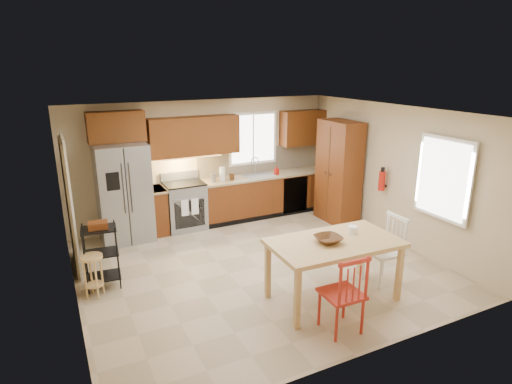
{
  "coord_description": "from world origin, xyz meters",
  "views": [
    {
      "loc": [
        -2.85,
        -5.66,
        3.2
      ],
      "look_at": [
        0.15,
        0.4,
        1.15
      ],
      "focal_mm": 30.0,
      "sensor_mm": 36.0,
      "label": 1
    }
  ],
  "objects": [
    {
      "name": "wall_right",
      "position": [
        2.75,
        0.0,
        1.25
      ],
      "size": [
        0.02,
        5.0,
        2.5
      ],
      "primitive_type": "cube",
      "color": "#CCB793",
      "rests_on": "ground"
    },
    {
      "name": "ceiling",
      "position": [
        0.0,
        0.0,
        2.5
      ],
      "size": [
        5.5,
        5.0,
        0.02
      ],
      "primitive_type": "cube",
      "color": "silver",
      "rests_on": "ground"
    },
    {
      "name": "upper_over_fridge",
      "position": [
        -1.7,
        2.33,
        2.1
      ],
      "size": [
        1.0,
        0.35,
        0.55
      ],
      "primitive_type": "cube",
      "color": "#633610",
      "rests_on": "wall_back"
    },
    {
      "name": "utility_cart",
      "position": [
        -2.35,
        0.46,
        0.48
      ],
      "size": [
        0.52,
        0.42,
        0.97
      ],
      "primitive_type": null,
      "rotation": [
        0.0,
        0.0,
        -0.1
      ],
      "color": "black",
      "rests_on": "floor"
    },
    {
      "name": "canister_wood",
      "position": [
        0.45,
        2.12,
        0.97
      ],
      "size": [
        0.1,
        0.1,
        0.14
      ],
      "primitive_type": "cylinder",
      "color": "#512D15",
      "rests_on": "base_cabinet_run"
    },
    {
      "name": "fire_extinguisher",
      "position": [
        2.63,
        0.15,
        1.1
      ],
      "size": [
        0.12,
        0.12,
        0.36
      ],
      "primitive_type": "cylinder",
      "color": "#AF160C",
      "rests_on": "wall_right"
    },
    {
      "name": "soap_bottle",
      "position": [
        1.48,
        2.1,
        1.0
      ],
      "size": [
        0.09,
        0.09,
        0.19
      ],
      "primitive_type": "imported",
      "color": "#AF160C",
      "rests_on": "base_cabinet_run"
    },
    {
      "name": "dishwasher",
      "position": [
        1.85,
        1.91,
        0.45
      ],
      "size": [
        0.6,
        0.02,
        0.78
      ],
      "primitive_type": "cube",
      "color": "black",
      "rests_on": "floor"
    },
    {
      "name": "paper_towel",
      "position": [
        0.25,
        2.15,
        1.04
      ],
      "size": [
        0.12,
        0.12,
        0.28
      ],
      "primitive_type": "cylinder",
      "color": "white",
      "rests_on": "base_cabinet_run"
    },
    {
      "name": "sink",
      "position": [
        1.1,
        2.2,
        0.86
      ],
      "size": [
        0.62,
        0.46,
        0.16
      ],
      "primitive_type": "cube",
      "color": "gray",
      "rests_on": "base_cabinet_run"
    },
    {
      "name": "dining_table",
      "position": [
        0.49,
        -1.33,
        0.43
      ],
      "size": [
        1.81,
        1.06,
        0.86
      ],
      "primitive_type": null,
      "rotation": [
        0.0,
        0.0,
        -0.03
      ],
      "color": "tan",
      "rests_on": "floor"
    },
    {
      "name": "upper_left_block",
      "position": [
        -0.25,
        2.33,
        1.83
      ],
      "size": [
        1.8,
        0.35,
        0.75
      ],
      "primitive_type": "cube",
      "color": "#633610",
      "rests_on": "wall_back"
    },
    {
      "name": "doorway",
      "position": [
        -2.67,
        1.3,
        1.05
      ],
      "size": [
        0.04,
        0.95,
        2.1
      ],
      "primitive_type": "cube",
      "color": "#8C7A59",
      "rests_on": "wall_left"
    },
    {
      "name": "bar_stool",
      "position": [
        -2.5,
        0.22,
        0.31
      ],
      "size": [
        0.32,
        0.32,
        0.63
      ],
      "primitive_type": null,
      "rotation": [
        0.0,
        0.0,
        0.04
      ],
      "color": "tan",
      "rests_on": "floor"
    },
    {
      "name": "table_bowl",
      "position": [
        0.38,
        -1.33,
        0.87
      ],
      "size": [
        0.37,
        0.37,
        0.09
      ],
      "primitive_type": "imported",
      "rotation": [
        0.0,
        0.0,
        -0.03
      ],
      "color": "#512D15",
      "rests_on": "dining_table"
    },
    {
      "name": "base_cabinet_narrow",
      "position": [
        -1.1,
        2.2,
        0.45
      ],
      "size": [
        0.3,
        0.6,
        0.9
      ],
      "primitive_type": "cube",
      "color": "#5F2C11",
      "rests_on": "floor"
    },
    {
      "name": "wall_back",
      "position": [
        0.0,
        2.5,
        1.25
      ],
      "size": [
        5.5,
        0.02,
        2.5
      ],
      "primitive_type": "cube",
      "color": "#CCB793",
      "rests_on": "ground"
    },
    {
      "name": "chair_red",
      "position": [
        0.14,
        -1.98,
        0.52
      ],
      "size": [
        0.5,
        0.5,
        1.04
      ],
      "primitive_type": null,
      "rotation": [
        0.0,
        0.0,
        -0.03
      ],
      "color": "#AC261A",
      "rests_on": "floor"
    },
    {
      "name": "canister_steel",
      "position": [
        0.05,
        2.15,
        0.99
      ],
      "size": [
        0.11,
        0.11,
        0.18
      ],
      "primitive_type": "cylinder",
      "color": "gray",
      "rests_on": "base_cabinet_run"
    },
    {
      "name": "backsplash",
      "position": [
        1.29,
        2.48,
        1.18
      ],
      "size": [
        2.92,
        0.03,
        0.55
      ],
      "primitive_type": "cube",
      "color": "beige",
      "rests_on": "wall_back"
    },
    {
      "name": "upper_right_block",
      "position": [
        2.25,
        2.33,
        1.83
      ],
      "size": [
        1.0,
        0.35,
        0.75
      ],
      "primitive_type": "cube",
      "color": "#633610",
      "rests_on": "wall_back"
    },
    {
      "name": "table_jar",
      "position": [
        0.88,
        -1.21,
        0.91
      ],
      "size": [
        0.15,
        0.15,
        0.17
      ],
      "primitive_type": "cylinder",
      "rotation": [
        0.0,
        0.0,
        -0.03
      ],
      "color": "white",
      "rests_on": "dining_table"
    },
    {
      "name": "refrigerator",
      "position": [
        -1.7,
        2.12,
        0.91
      ],
      "size": [
        0.92,
        0.75,
        1.82
      ],
      "primitive_type": "cube",
      "color": "gray",
      "rests_on": "floor"
    },
    {
      "name": "range_stove",
      "position": [
        -0.55,
        2.19,
        0.46
      ],
      "size": [
        0.76,
        0.63,
        0.92
      ],
      "primitive_type": "cube",
      "color": "gray",
      "rests_on": "floor"
    },
    {
      "name": "pantry",
      "position": [
        2.43,
        1.2,
        1.05
      ],
      "size": [
        0.5,
        0.95,
        2.1
      ],
      "primitive_type": "cube",
      "color": "#5F2C11",
      "rests_on": "floor"
    },
    {
      "name": "undercab_glow",
      "position": [
        -0.55,
        2.3,
        1.43
      ],
      "size": [
        1.6,
        0.3,
        0.01
      ],
      "primitive_type": "cube",
      "color": "#FFBF66",
      "rests_on": "wall_back"
    },
    {
      "name": "base_cabinet_run",
      "position": [
        1.29,
        2.2,
        0.45
      ],
      "size": [
        2.92,
        0.6,
        0.9
      ],
      "primitive_type": "cube",
      "color": "#5F2C11",
      "rests_on": "floor"
    },
    {
      "name": "chair_white",
      "position": [
        1.44,
        -1.28,
        0.52
      ],
      "size": [
        0.5,
        0.5,
        1.04
      ],
      "primitive_type": null,
      "rotation": [
        0.0,
        0.0,
        1.54
      ],
      "color": "white",
      "rests_on": "floor"
    },
    {
      "name": "floor",
      "position": [
        0.0,
        0.0,
        0.0
      ],
      "size": [
        5.5,
        5.5,
        0.0
      ],
      "primitive_type": "plane",
      "color": "tan",
      "rests_on": "ground"
    },
    {
      "name": "window_back",
      "position": [
        1.1,
        2.48,
        1.65
      ],
      "size": [
        1.12,
        0.04,
        1.12
      ],
      "primitive_type": "cube",
      "color": "white",
      "rests_on": "wall_back"
    },
    {
      "name": "wall_front",
      "position": [
        0.0,
        -2.5,
        1.25
      ],
      "size": [
        5.5,
        0.02,
        2.5
      ],
      "primitive_type": "cube",
      "color": "#CCB793",
      "rests_on": "ground"
    },
    {
      "name": "window_right",
      "position": [
        2.68,
        -1.15,
        1.45
      ],
      "size": [
        0.04,
        1.02,
        1.32
      ],
      "primitive_type": "cube",
      "color": "white",
      "rests_on": "wall_right"
    },
    {
      "name": "wall_left",
      "position": [
        -2.75,
        0.0,
        1.25
      ],
      "size": [
        0.02,
        5.0,
        2.5
      ],
      "primitive_type": "cube",
      "color": "#CCB793",
      "rests_on": "ground"
    }
  ]
}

